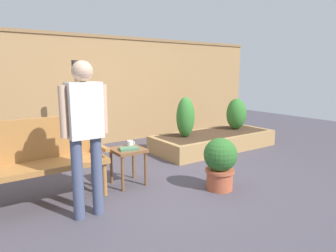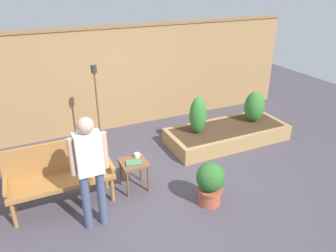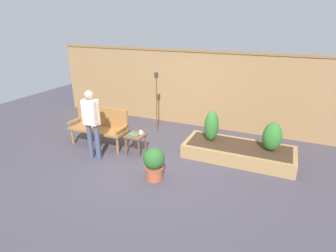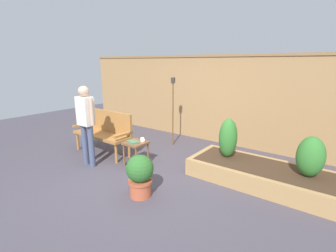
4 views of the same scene
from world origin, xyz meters
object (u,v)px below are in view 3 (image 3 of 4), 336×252
object	(u,v)px
potted_boxwood	(154,163)
book_on_table	(133,135)
side_table	(136,138)
cup_on_table	(141,132)
shrub_far_corner	(272,137)
garden_bench	(100,124)
person_by_bench	(91,119)
tiki_torch	(156,92)
shrub_near_bench	(212,126)

from	to	relation	value
potted_boxwood	book_on_table	bearing A→B (deg)	139.89
side_table	cup_on_table	world-z (taller)	cup_on_table
book_on_table	shrub_far_corner	size ratio (longest dim) A/B	0.37
garden_bench	side_table	distance (m)	1.07
shrub_far_corner	person_by_bench	distance (m)	3.86
cup_on_table	tiki_torch	size ratio (longest dim) A/B	0.07
cup_on_table	book_on_table	size ratio (longest dim) A/B	0.48
garden_bench	book_on_table	bearing A→B (deg)	-9.59
garden_bench	person_by_bench	distance (m)	0.84
side_table	book_on_table	distance (m)	0.12
side_table	book_on_table	size ratio (longest dim) A/B	2.07
cup_on_table	tiki_torch	bearing A→B (deg)	100.35
book_on_table	potted_boxwood	bearing A→B (deg)	-25.15
side_table	potted_boxwood	xyz separation A→B (m)	(0.86, -0.80, -0.04)
book_on_table	potted_boxwood	distance (m)	1.16
side_table	tiki_torch	size ratio (longest dim) A/B	0.29
book_on_table	shrub_far_corner	bearing A→B (deg)	31.18
garden_bench	tiki_torch	xyz separation A→B (m)	(0.90, 1.34, 0.58)
potted_boxwood	shrub_far_corner	world-z (taller)	shrub_far_corner
potted_boxwood	shrub_near_bench	world-z (taller)	shrub_near_bench
potted_boxwood	tiki_torch	world-z (taller)	tiki_torch
cup_on_table	shrub_near_bench	xyz separation A→B (m)	(1.46, 0.68, 0.14)
shrub_near_bench	tiki_torch	xyz separation A→B (m)	(-1.71, 0.67, 0.47)
cup_on_table	shrub_far_corner	xyz separation A→B (m)	(2.78, 0.68, 0.09)
garden_bench	tiki_torch	world-z (taller)	tiki_torch
side_table	tiki_torch	xyz separation A→B (m)	(-0.16, 1.45, 0.73)
book_on_table	shrub_far_corner	xyz separation A→B (m)	(2.88, 0.84, 0.12)
tiki_torch	side_table	bearing A→B (deg)	-83.77
cup_on_table	shrub_near_bench	size ratio (longest dim) A/B	0.15
tiki_torch	shrub_far_corner	bearing A→B (deg)	-12.57
potted_boxwood	tiki_torch	xyz separation A→B (m)	(-1.02, 2.25, 0.77)
shrub_far_corner	tiki_torch	bearing A→B (deg)	167.43
shrub_far_corner	person_by_bench	world-z (taller)	person_by_bench
shrub_far_corner	cup_on_table	bearing A→B (deg)	-166.26
shrub_far_corner	tiki_torch	world-z (taller)	tiki_torch
person_by_bench	side_table	bearing A→B (deg)	36.94
person_by_bench	tiki_torch	bearing A→B (deg)	73.89
tiki_torch	person_by_bench	world-z (taller)	tiki_torch
person_by_bench	shrub_far_corner	bearing A→B (deg)	20.33
book_on_table	shrub_near_bench	bearing A→B (deg)	43.07
cup_on_table	shrub_near_bench	bearing A→B (deg)	24.89
potted_boxwood	shrub_near_bench	distance (m)	1.75
potted_boxwood	shrub_far_corner	size ratio (longest dim) A/B	1.05
shrub_far_corner	shrub_near_bench	bearing A→B (deg)	180.00
garden_bench	tiki_torch	bearing A→B (deg)	56.05
person_by_bench	book_on_table	bearing A→B (deg)	34.54
shrub_near_bench	shrub_far_corner	world-z (taller)	shrub_near_bench
cup_on_table	shrub_near_bench	world-z (taller)	shrub_near_bench
tiki_torch	person_by_bench	distance (m)	2.10
shrub_far_corner	person_by_bench	bearing A→B (deg)	-159.67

